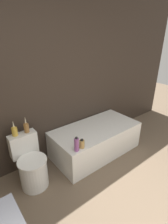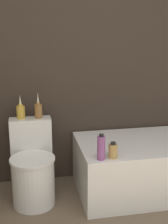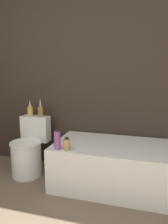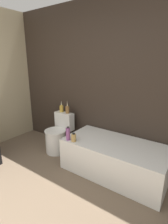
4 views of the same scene
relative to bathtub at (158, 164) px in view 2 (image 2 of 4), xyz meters
The scene contains 7 objects.
wall_back_tiled 1.36m from the bathtub, 150.21° to the left, with size 6.40×0.06×2.60m.
bathtub is the anchor object (origin of this frame).
toilet 1.17m from the bathtub, behind, with size 0.39×0.53×0.71m.
vase_gold 1.37m from the bathtub, 169.69° to the left, with size 0.07×0.07×0.22m.
vase_silver 1.23m from the bathtub, 168.85° to the left, with size 0.07×0.07×0.24m.
shampoo_bottle_tall 0.78m from the bathtub, 153.72° to the right, with size 0.06×0.06×0.21m.
shampoo_bottle_short 0.68m from the bathtub, 150.49° to the right, with size 0.07×0.07×0.13m.
Camera 2 is at (-0.45, -0.56, 1.51)m, focal length 50.00 mm.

